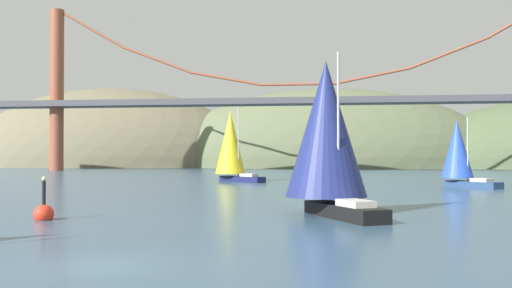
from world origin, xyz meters
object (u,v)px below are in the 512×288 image
Objects in this scene: sailboat_yellow_sail at (231,145)px; sailboat_navy_sail at (327,132)px; sailboat_blue_spinnaker at (459,152)px; channel_buoy at (44,213)px.

sailboat_navy_sail is at bearing -71.45° from sailboat_yellow_sail.
sailboat_navy_sail is at bearing -114.32° from sailboat_blue_spinnaker.
sailboat_yellow_sail is 3.61× the size of channel_buoy.
sailboat_yellow_sail is (-12.97, 38.65, -0.21)m from sailboat_navy_sail.
sailboat_navy_sail reaches higher than sailboat_yellow_sail.
sailboat_yellow_sail is 27.92m from sailboat_blue_spinnaker.
sailboat_yellow_sail is 1.27× the size of sailboat_blue_spinnaker.
sailboat_navy_sail is at bearing 17.84° from channel_buoy.
sailboat_blue_spinnaker is at bearing 65.68° from sailboat_navy_sail.
channel_buoy is (-29.02, -34.96, -3.37)m from sailboat_blue_spinnaker.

